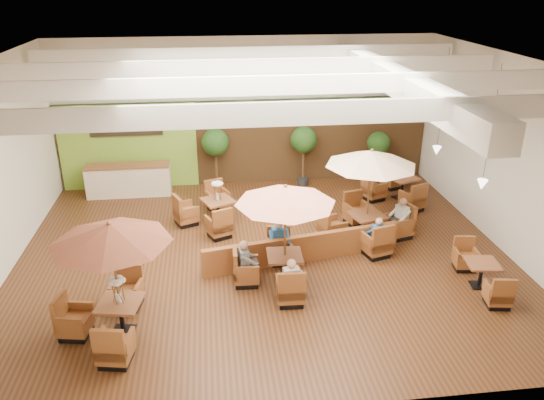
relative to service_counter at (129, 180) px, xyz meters
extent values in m
plane|color=#381E0F|center=(4.40, -5.10, -0.58)|extent=(14.00, 14.00, 0.00)
cube|color=silver|center=(4.40, 0.90, 2.17)|extent=(14.00, 0.04, 5.50)
cube|color=silver|center=(4.40, -11.10, 2.17)|extent=(14.00, 0.04, 5.50)
cube|color=silver|center=(11.40, -5.10, 2.17)|extent=(0.04, 12.00, 5.50)
cube|color=white|center=(4.40, -5.10, 4.92)|extent=(14.00, 12.00, 0.04)
cube|color=brown|center=(4.40, 0.84, 1.02)|extent=(13.90, 0.10, 3.20)
cube|color=#1E3819|center=(4.40, 0.83, 2.47)|extent=(13.90, 0.12, 0.35)
cube|color=#7AA931|center=(0.00, 0.78, 1.02)|extent=(5.00, 0.08, 3.20)
cube|color=black|center=(0.00, 0.70, 1.82)|extent=(2.60, 0.08, 0.70)
cube|color=white|center=(7.90, -5.10, 4.37)|extent=(0.60, 11.00, 0.60)
cube|color=white|center=(4.40, -9.10, 4.57)|extent=(13.60, 0.12, 0.45)
cube|color=white|center=(4.40, -6.40, 4.57)|extent=(13.60, 0.12, 0.45)
cube|color=white|center=(4.40, -3.80, 4.57)|extent=(13.60, 0.12, 0.45)
cube|color=white|center=(4.40, -1.10, 4.57)|extent=(13.60, 0.12, 0.45)
cylinder|color=black|center=(10.20, -6.10, 3.32)|extent=(0.01, 0.01, 3.20)
cone|color=white|center=(10.20, -6.10, 1.72)|extent=(0.28, 0.28, 0.28)
cylinder|color=black|center=(10.20, -3.10, 3.32)|extent=(0.01, 0.01, 3.20)
cone|color=white|center=(10.20, -3.10, 1.72)|extent=(0.28, 0.28, 0.28)
sphere|color=#FFEAC6|center=(-1.60, 0.60, 2.47)|extent=(0.14, 0.14, 0.14)
sphere|color=#FFEAC6|center=(0.40, 0.60, 2.47)|extent=(0.14, 0.14, 0.14)
sphere|color=#FFEAC6|center=(2.40, 0.60, 2.47)|extent=(0.14, 0.14, 0.14)
sphere|color=#FFEAC6|center=(4.40, 0.60, 2.47)|extent=(0.14, 0.14, 0.14)
sphere|color=#FFEAC6|center=(6.40, 0.60, 2.47)|extent=(0.14, 0.14, 0.14)
sphere|color=#FFEAC6|center=(8.40, 0.60, 2.47)|extent=(0.14, 0.14, 0.14)
sphere|color=#FFEAC6|center=(10.40, 0.60, 2.47)|extent=(0.14, 0.14, 0.14)
cube|color=beige|center=(0.00, 0.00, -0.03)|extent=(3.00, 0.70, 1.10)
cube|color=brown|center=(0.00, 0.00, 0.57)|extent=(3.00, 0.75, 0.06)
cube|color=brown|center=(5.48, -5.60, -0.18)|extent=(5.75, 1.29, 0.81)
cube|color=brown|center=(0.83, -8.30, 0.19)|extent=(1.07, 1.07, 0.06)
cylinder|color=black|center=(0.83, -8.30, -0.18)|extent=(0.11, 0.11, 0.71)
cube|color=black|center=(0.83, -8.30, -0.56)|extent=(0.57, 0.57, 0.04)
cube|color=brown|center=(0.83, -9.32, -0.26)|extent=(0.78, 0.78, 0.35)
cube|color=brown|center=(0.89, -9.60, 0.06)|extent=(0.68, 0.23, 0.76)
cube|color=brown|center=(0.53, -9.27, -0.04)|extent=(0.19, 0.60, 0.30)
cube|color=brown|center=(1.14, -9.38, -0.04)|extent=(0.19, 0.60, 0.30)
cube|color=black|center=(0.83, -9.32, -0.51)|extent=(0.69, 0.69, 0.15)
cube|color=brown|center=(0.83, -7.27, -0.26)|extent=(0.78, 0.78, 0.35)
cube|color=brown|center=(0.78, -7.00, 0.06)|extent=(0.68, 0.23, 0.76)
cube|color=brown|center=(1.14, -7.33, -0.04)|extent=(0.19, 0.60, 0.30)
cube|color=brown|center=(0.53, -7.21, -0.04)|extent=(0.19, 0.60, 0.30)
cube|color=black|center=(0.83, -7.27, -0.51)|extent=(0.69, 0.69, 0.15)
cube|color=brown|center=(-0.19, -8.30, -0.26)|extent=(0.78, 0.78, 0.35)
cube|color=brown|center=(0.08, -8.25, 0.06)|extent=(0.23, 0.68, 0.76)
cube|color=brown|center=(-0.13, -7.99, -0.04)|extent=(0.60, 0.19, 0.30)
cube|color=brown|center=(-0.25, -8.61, -0.04)|extent=(0.60, 0.19, 0.30)
cube|color=black|center=(-0.19, -8.30, -0.51)|extent=(0.69, 0.69, 0.15)
cylinder|color=brown|center=(0.83, -8.30, 0.77)|extent=(0.06, 0.06, 2.70)
cone|color=#562819|center=(0.83, -8.30, 1.94)|extent=(2.59, 2.59, 0.45)
sphere|color=brown|center=(0.83, -8.30, 2.17)|extent=(0.10, 0.10, 0.10)
cylinder|color=silver|center=(0.83, -8.30, 0.34)|extent=(0.10, 0.10, 0.22)
cube|color=brown|center=(4.79, -6.60, 0.18)|extent=(0.94, 0.94, 0.06)
cylinder|color=black|center=(4.79, -6.60, -0.19)|extent=(0.11, 0.11, 0.70)
cube|color=black|center=(4.79, -6.60, -0.56)|extent=(0.50, 0.50, 0.04)
cube|color=brown|center=(4.79, -7.61, -0.26)|extent=(0.69, 0.69, 0.34)
cube|color=brown|center=(4.80, -7.89, 0.06)|extent=(0.66, 0.13, 0.75)
cube|color=brown|center=(4.48, -7.60, -0.05)|extent=(0.11, 0.59, 0.30)
cube|color=brown|center=(5.10, -7.62, -0.05)|extent=(0.11, 0.59, 0.30)
cube|color=black|center=(4.79, -7.61, -0.51)|extent=(0.61, 0.61, 0.15)
cube|color=brown|center=(4.79, -5.58, -0.26)|extent=(0.69, 0.69, 0.34)
cube|color=brown|center=(4.78, -5.31, 0.06)|extent=(0.66, 0.13, 0.75)
cube|color=brown|center=(5.10, -5.60, -0.05)|extent=(0.11, 0.59, 0.30)
cube|color=brown|center=(4.48, -5.57, -0.05)|extent=(0.11, 0.59, 0.30)
cube|color=black|center=(4.79, -5.58, -0.51)|extent=(0.61, 0.61, 0.15)
cube|color=brown|center=(3.78, -6.60, -0.26)|extent=(0.69, 0.69, 0.34)
cube|color=brown|center=(4.05, -6.59, 0.06)|extent=(0.13, 0.66, 0.75)
cube|color=brown|center=(3.79, -6.29, -0.05)|extent=(0.59, 0.11, 0.30)
cube|color=brown|center=(3.76, -6.91, -0.05)|extent=(0.59, 0.11, 0.30)
cube|color=black|center=(3.78, -6.60, -0.51)|extent=(0.61, 0.61, 0.15)
cylinder|color=brown|center=(4.79, -6.60, 0.75)|extent=(0.06, 0.06, 2.66)
cone|color=#C4745F|center=(4.79, -6.60, 1.90)|extent=(2.56, 2.56, 0.45)
sphere|color=brown|center=(4.79, -6.60, 2.13)|extent=(0.10, 0.10, 0.10)
cube|color=brown|center=(7.60, -4.48, 0.22)|extent=(1.18, 1.18, 0.07)
cylinder|color=black|center=(7.60, -4.48, -0.17)|extent=(0.11, 0.11, 0.74)
cube|color=black|center=(7.60, -4.48, -0.56)|extent=(0.62, 0.62, 0.04)
cube|color=brown|center=(7.60, -5.55, -0.25)|extent=(0.86, 0.86, 0.36)
cube|color=brown|center=(7.52, -5.83, 0.09)|extent=(0.70, 0.30, 0.78)
cube|color=brown|center=(7.29, -5.64, -0.02)|extent=(0.25, 0.62, 0.31)
cube|color=brown|center=(7.92, -5.46, -0.02)|extent=(0.25, 0.62, 0.31)
cube|color=black|center=(7.60, -5.55, -0.50)|extent=(0.76, 0.76, 0.16)
cube|color=brown|center=(7.60, -3.42, -0.25)|extent=(0.86, 0.86, 0.36)
cube|color=brown|center=(7.68, -3.14, 0.09)|extent=(0.70, 0.30, 0.78)
cube|color=brown|center=(7.92, -3.33, -0.02)|extent=(0.25, 0.62, 0.31)
cube|color=brown|center=(7.29, -3.51, -0.02)|extent=(0.25, 0.62, 0.31)
cube|color=black|center=(7.60, -3.42, -0.50)|extent=(0.76, 0.76, 0.16)
cube|color=brown|center=(6.54, -4.48, -0.25)|extent=(0.86, 0.86, 0.36)
cube|color=brown|center=(6.82, -4.56, 0.09)|extent=(0.30, 0.70, 0.78)
cube|color=brown|center=(6.45, -4.17, -0.02)|extent=(0.62, 0.25, 0.31)
cube|color=brown|center=(6.63, -4.80, -0.02)|extent=(0.62, 0.25, 0.31)
cube|color=black|center=(6.54, -4.48, -0.50)|extent=(0.76, 0.76, 0.16)
cube|color=brown|center=(8.67, -4.48, -0.25)|extent=(0.86, 0.86, 0.36)
cube|color=brown|center=(8.39, -4.40, 0.09)|extent=(0.30, 0.70, 0.78)
cube|color=brown|center=(8.76, -4.80, -0.02)|extent=(0.62, 0.25, 0.31)
cube|color=brown|center=(8.58, -4.17, -0.02)|extent=(0.62, 0.25, 0.31)
cube|color=black|center=(8.67, -4.48, -0.50)|extent=(0.76, 0.76, 0.16)
cylinder|color=brown|center=(7.60, -4.48, 0.82)|extent=(0.06, 0.06, 2.80)
cone|color=beige|center=(7.60, -4.48, 2.04)|extent=(2.69, 2.69, 0.45)
sphere|color=brown|center=(7.60, -4.48, 2.27)|extent=(0.10, 0.10, 0.10)
cube|color=brown|center=(3.16, -2.77, 0.20)|extent=(1.20, 1.20, 0.06)
cylinder|color=black|center=(3.16, -2.77, -0.18)|extent=(0.11, 0.11, 0.71)
cube|color=black|center=(3.16, -2.77, -0.56)|extent=(0.64, 0.64, 0.04)
cube|color=brown|center=(3.16, -3.79, -0.26)|extent=(0.88, 0.88, 0.35)
cube|color=brown|center=(3.05, -4.05, 0.07)|extent=(0.66, 0.36, 0.76)
cube|color=brown|center=(2.87, -3.92, -0.04)|extent=(0.31, 0.58, 0.30)
cube|color=brown|center=(3.45, -3.67, -0.04)|extent=(0.31, 0.58, 0.30)
cube|color=black|center=(3.16, -3.79, -0.51)|extent=(0.78, 0.78, 0.15)
cube|color=brown|center=(3.16, -1.74, -0.26)|extent=(0.88, 0.88, 0.35)
cube|color=brown|center=(3.27, -1.48, 0.07)|extent=(0.66, 0.36, 0.76)
cube|color=brown|center=(3.45, -1.62, -0.04)|extent=(0.31, 0.58, 0.30)
cube|color=brown|center=(2.87, -1.86, -0.04)|extent=(0.31, 0.58, 0.30)
cube|color=black|center=(3.16, -1.74, -0.51)|extent=(0.78, 0.78, 0.15)
cube|color=brown|center=(2.13, -2.77, -0.26)|extent=(0.88, 0.88, 0.35)
cube|color=brown|center=(2.39, -2.88, 0.07)|extent=(0.36, 0.66, 0.76)
cube|color=brown|center=(2.01, -2.48, -0.04)|extent=(0.58, 0.31, 0.30)
cube|color=brown|center=(2.25, -3.06, -0.04)|extent=(0.58, 0.31, 0.30)
cube|color=black|center=(2.13, -2.77, -0.51)|extent=(0.78, 0.78, 0.15)
cylinder|color=silver|center=(3.16, -2.77, 0.34)|extent=(0.10, 0.10, 0.22)
cube|color=brown|center=(9.80, -7.45, 0.09)|extent=(0.90, 0.90, 0.06)
cylinder|color=black|center=(9.80, -7.45, -0.24)|extent=(0.09, 0.09, 0.61)
cube|color=black|center=(9.80, -7.45, -0.56)|extent=(0.48, 0.48, 0.04)
cube|color=brown|center=(9.80, -8.33, -0.30)|extent=(0.65, 0.65, 0.30)
cube|color=brown|center=(9.84, -8.57, -0.02)|extent=(0.58, 0.18, 0.65)
cube|color=brown|center=(9.53, -8.30, -0.12)|extent=(0.15, 0.52, 0.26)
cube|color=brown|center=(10.07, -8.37, -0.12)|extent=(0.15, 0.52, 0.26)
cube|color=black|center=(9.80, -8.33, -0.52)|extent=(0.58, 0.58, 0.13)
cube|color=brown|center=(9.80, -6.57, -0.30)|extent=(0.65, 0.65, 0.30)
cube|color=brown|center=(9.76, -6.33, -0.02)|extent=(0.58, 0.18, 0.65)
cube|color=brown|center=(10.07, -6.60, -0.12)|extent=(0.15, 0.52, 0.26)
cube|color=brown|center=(9.53, -6.53, -0.12)|extent=(0.15, 0.52, 0.26)
cube|color=black|center=(9.80, -6.57, -0.52)|extent=(0.58, 0.58, 0.13)
cube|color=brown|center=(9.80, -1.53, 0.21)|extent=(1.20, 1.20, 0.07)
cylinder|color=black|center=(9.80, -1.53, -0.18)|extent=(0.11, 0.11, 0.72)
cube|color=black|center=(9.80, -1.53, -0.56)|extent=(0.64, 0.64, 0.04)
cube|color=brown|center=(9.80, -2.57, -0.25)|extent=(0.88, 0.88, 0.35)
cube|color=brown|center=(9.70, -2.84, 0.08)|extent=(0.68, 0.35, 0.77)
cube|color=brown|center=(9.50, -2.68, -0.03)|extent=(0.30, 0.60, 0.31)
cube|color=brown|center=(10.10, -2.46, -0.03)|extent=(0.30, 0.60, 0.31)
cube|color=black|center=(9.80, -2.57, -0.51)|extent=(0.78, 0.78, 0.15)
cube|color=brown|center=(9.80, -0.48, -0.25)|extent=(0.88, 0.88, 0.35)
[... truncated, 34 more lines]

